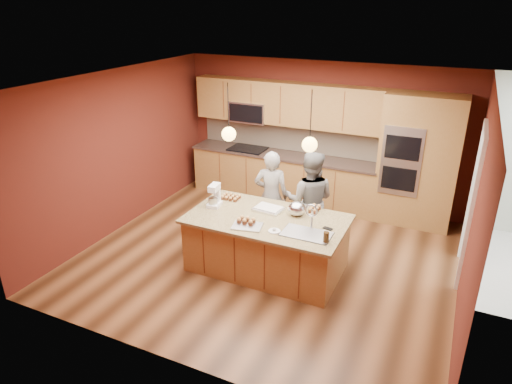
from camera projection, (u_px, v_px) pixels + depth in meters
The scene contains 24 objects.
floor at pixel (268, 256), 7.15m from camera, with size 5.50×5.50×0.00m, color #3F2412.
ceiling at pixel (270, 82), 6.09m from camera, with size 5.50×5.50×0.00m, color white.
wall_back at pixel (321, 133), 8.71m from camera, with size 5.50×5.50×0.00m, color #521B13.
wall_front at pixel (168, 257), 4.54m from camera, with size 5.50×5.50×0.00m, color #521B13.
wall_left at pixel (119, 151), 7.69m from camera, with size 5.00×5.00×0.00m, color #521B13.
wall_right at pixel (475, 210), 5.55m from camera, with size 5.00×5.00×0.00m, color #521B13.
cabinet_run at pixel (282, 151), 8.90m from camera, with size 3.74×0.64×2.30m.
oven_column at pixel (418, 161), 7.81m from camera, with size 1.30×0.62×2.30m.
doorway_trim at pixel (471, 207), 6.35m from camera, with size 0.08×1.11×2.20m, color silver, non-canonical shape.
pendant_left at pixel (229, 134), 6.29m from camera, with size 0.20×0.20×0.80m.
pendant_right at pixel (310, 144), 5.84m from camera, with size 0.20×0.20×0.80m.
island at pixel (267, 243), 6.67m from camera, with size 2.27×1.27×1.21m.
person_left at pixel (271, 196), 7.41m from camera, with size 0.56×0.37×1.53m, color black.
person_right at pixel (310, 201), 7.14m from camera, with size 0.79×0.61×1.62m, color slate.
stand_mixer at pixel (214, 197), 6.84m from camera, with size 0.21×0.27×0.34m.
sheet_cake at pixel (269, 209), 6.75m from camera, with size 0.45×0.36×0.05m.
cooling_rack at pixel (247, 226), 6.26m from camera, with size 0.40×0.29×0.02m, color #B8BAC0.
mixing_bowl at pixel (297, 209), 6.56m from camera, with size 0.25×0.25×0.22m, color silver.
plate at pixel (274, 231), 6.13m from camera, with size 0.17×0.17×0.01m, color silver.
tumbler at pixel (326, 237), 5.83m from camera, with size 0.07×0.07×0.15m, color #32220F.
phone at pixel (328, 228), 6.20m from camera, with size 0.13×0.07×0.01m, color black.
cupcakes_left at pixel (231, 197), 7.13m from camera, with size 0.30×0.22×0.07m, color #C18949, non-canonical shape.
cupcakes_rack at pixel (246, 220), 6.32m from camera, with size 0.26×0.17×0.08m, color #C18949, non-canonical shape.
cupcakes_right at pixel (315, 208), 6.72m from camera, with size 0.16×0.24×0.07m, color #C18949, non-canonical shape.
Camera 1 is at (2.45, -5.68, 3.73)m, focal length 32.00 mm.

